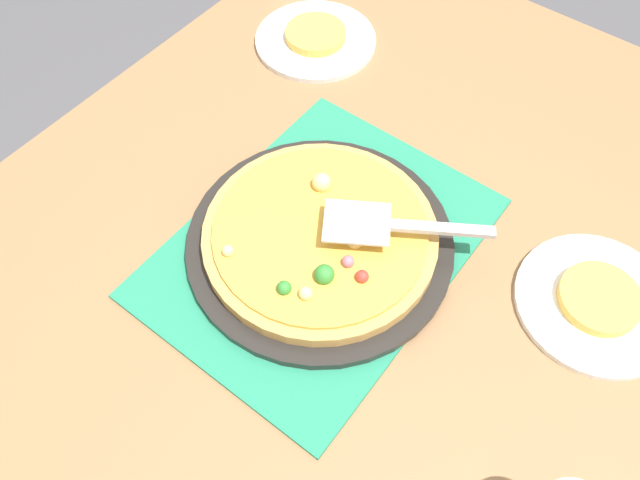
% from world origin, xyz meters
% --- Properties ---
extents(ground_plane, '(8.00, 8.00, 0.00)m').
position_xyz_m(ground_plane, '(0.00, 0.00, 0.00)').
color(ground_plane, '#4C4C51').
extents(dining_table, '(1.40, 1.00, 0.75)m').
position_xyz_m(dining_table, '(0.00, 0.00, 0.64)').
color(dining_table, olive).
rests_on(dining_table, ground_plane).
extents(placemat, '(0.48, 0.36, 0.01)m').
position_xyz_m(placemat, '(0.00, 0.00, 0.75)').
color(placemat, '#237F5B').
rests_on(placemat, dining_table).
extents(pizza_pan, '(0.38, 0.38, 0.01)m').
position_xyz_m(pizza_pan, '(0.00, 0.00, 0.76)').
color(pizza_pan, black).
rests_on(pizza_pan, placemat).
extents(pizza, '(0.33, 0.33, 0.05)m').
position_xyz_m(pizza, '(-0.00, -0.00, 0.78)').
color(pizza, tan).
rests_on(pizza, pizza_pan).
extents(plate_near_left, '(0.22, 0.22, 0.01)m').
position_xyz_m(plate_near_left, '(0.35, 0.28, 0.76)').
color(plate_near_left, white).
rests_on(plate_near_left, dining_table).
extents(plate_far_right, '(0.22, 0.22, 0.01)m').
position_xyz_m(plate_far_right, '(0.15, -0.35, 0.76)').
color(plate_far_right, white).
rests_on(plate_far_right, dining_table).
extents(served_slice_left, '(0.11, 0.11, 0.02)m').
position_xyz_m(served_slice_left, '(0.35, 0.28, 0.77)').
color(served_slice_left, '#EAB747').
rests_on(served_slice_left, plate_near_left).
extents(served_slice_right, '(0.11, 0.11, 0.02)m').
position_xyz_m(served_slice_right, '(0.15, -0.35, 0.77)').
color(served_slice_right, '#EAB747').
rests_on(served_slice_right, plate_far_right).
extents(pizza_server, '(0.16, 0.22, 0.01)m').
position_xyz_m(pizza_server, '(0.05, -0.08, 0.82)').
color(pizza_server, silver).
rests_on(pizza_server, pizza).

